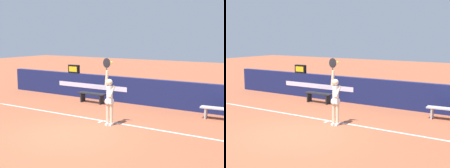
% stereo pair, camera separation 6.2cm
% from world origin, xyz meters
% --- Properties ---
extents(ground_plane, '(60.00, 60.00, 0.00)m').
position_xyz_m(ground_plane, '(0.00, 0.00, 0.00)').
color(ground_plane, '#A25436').
extents(court_lines, '(11.47, 6.08, 0.00)m').
position_xyz_m(court_lines, '(0.00, -0.98, 0.00)').
color(court_lines, white).
rests_on(court_lines, ground).
extents(back_wall, '(16.43, 0.27, 1.19)m').
position_xyz_m(back_wall, '(-0.00, 5.36, 0.60)').
color(back_wall, '#161E50').
rests_on(back_wall, ground).
extents(speed_display, '(0.64, 0.17, 0.42)m').
position_xyz_m(speed_display, '(-4.11, 5.35, 1.41)').
color(speed_display, black).
rests_on(speed_display, back_wall).
extents(tennis_player, '(0.44, 0.43, 2.36)m').
position_xyz_m(tennis_player, '(0.51, 1.65, 0.97)').
color(tennis_player, beige).
rests_on(tennis_player, ground).
extents(tennis_ball, '(0.07, 0.07, 0.07)m').
position_xyz_m(tennis_ball, '(0.60, 1.65, 2.22)').
color(tennis_ball, '#CBE234').
extents(courtside_bench_near, '(1.42, 0.36, 0.47)m').
position_xyz_m(courtside_bench_near, '(-2.28, 4.42, 0.36)').
color(courtside_bench_near, black).
rests_on(courtside_bench_near, ground).
extents(courtside_bench_far, '(1.71, 0.49, 0.46)m').
position_xyz_m(courtside_bench_far, '(3.71, 4.47, 0.36)').
color(courtside_bench_far, '#B8B5B7').
rests_on(courtside_bench_far, ground).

